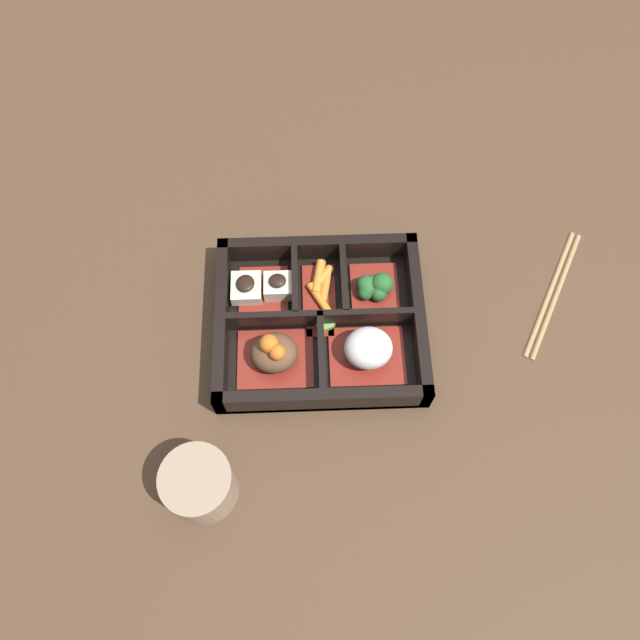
% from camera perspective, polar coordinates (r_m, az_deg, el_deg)
% --- Properties ---
extents(ground_plane, '(3.00, 3.00, 0.00)m').
position_cam_1_polar(ground_plane, '(0.81, 0.00, -0.73)').
color(ground_plane, '#4C3523').
extents(bento_base, '(0.26, 0.22, 0.01)m').
position_cam_1_polar(bento_base, '(0.81, 0.00, -0.59)').
color(bento_base, black).
rests_on(bento_base, ground_plane).
extents(bento_rim, '(0.26, 0.22, 0.05)m').
position_cam_1_polar(bento_rim, '(0.79, -0.00, 0.11)').
color(bento_rim, black).
rests_on(bento_rim, ground_plane).
extents(bowl_rice, '(0.09, 0.08, 0.05)m').
position_cam_1_polar(bowl_rice, '(0.76, 4.42, -2.73)').
color(bowl_rice, maroon).
rests_on(bowl_rice, bento_base).
extents(bowl_stew, '(0.09, 0.08, 0.06)m').
position_cam_1_polar(bowl_stew, '(0.76, -4.20, -3.07)').
color(bowl_stew, maroon).
rests_on(bowl_stew, bento_base).
extents(bowl_greens, '(0.06, 0.07, 0.03)m').
position_cam_1_polar(bowl_greens, '(0.81, 4.92, 3.02)').
color(bowl_greens, maroon).
rests_on(bowl_greens, bento_base).
extents(bowl_carrots, '(0.04, 0.08, 0.02)m').
position_cam_1_polar(bowl_carrots, '(0.82, -0.03, 3.09)').
color(bowl_carrots, maroon).
rests_on(bowl_carrots, bento_base).
extents(bowl_tofu, '(0.08, 0.07, 0.04)m').
position_cam_1_polar(bowl_tofu, '(0.81, -5.31, 2.94)').
color(bowl_tofu, maroon).
rests_on(bowl_tofu, bento_base).
extents(bowl_pickles, '(0.04, 0.04, 0.01)m').
position_cam_1_polar(bowl_pickles, '(0.80, 0.40, -0.20)').
color(bowl_pickles, maroon).
rests_on(bowl_pickles, bento_base).
extents(tea_cup, '(0.08, 0.08, 0.07)m').
position_cam_1_polar(tea_cup, '(0.73, -10.95, -14.50)').
color(tea_cup, gray).
rests_on(tea_cup, ground_plane).
extents(chopsticks, '(0.11, 0.19, 0.01)m').
position_cam_1_polar(chopsticks, '(0.89, 20.58, 2.35)').
color(chopsticks, '#A87F51').
rests_on(chopsticks, ground_plane).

